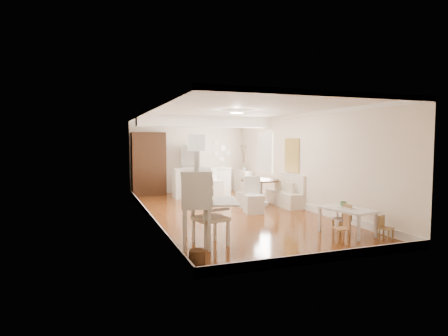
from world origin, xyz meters
TOP-DOWN VIEW (x-y plane):
  - room at (0.04, 0.32)m, footprint 9.00×9.04m
  - secretary_bureau at (-1.70, -2.69)m, footprint 1.41×1.42m
  - gustavian_armchair at (-1.48, -2.87)m, footprint 0.74×0.74m
  - wicker_basket at (-2.05, -3.96)m, footprint 0.27×0.27m
  - kids_table at (1.51, -3.08)m, footprint 0.91×1.25m
  - kids_chair_a at (1.00, -3.54)m, footprint 0.33×0.33m
  - kids_chair_b at (1.43, -3.00)m, footprint 0.32×0.32m
  - kids_chair_c at (1.97, -3.71)m, footprint 0.31×0.31m
  - banquette at (1.99, 0.50)m, footprint 0.52×1.60m
  - dining_table at (1.31, 0.82)m, footprint 1.24×1.24m
  - slip_chair_near at (0.61, -0.26)m, footprint 0.55×0.57m
  - slip_chair_far at (0.75, 0.65)m, footprint 0.53×0.54m
  - breakfast_counter at (0.10, 3.10)m, footprint 2.05×0.65m
  - bar_stool_left at (-0.28, 2.37)m, footprint 0.43×0.43m
  - bar_stool_right at (0.29, 2.22)m, footprint 0.55×0.55m
  - pantry_cabinet at (-1.60, 4.18)m, footprint 1.20×0.60m
  - fridge at (0.30, 4.15)m, footprint 0.75×0.65m
  - sideboard at (1.98, 3.71)m, footprint 0.49×0.92m
  - pencil_cup at (1.59, -2.83)m, footprint 0.16×0.16m
  - branch_vase at (2.01, 3.75)m, footprint 0.17×0.17m

SIDE VIEW (x-z plane):
  - wicker_basket at x=-2.05m, z-range 0.00..0.27m
  - kids_chair_c at x=1.97m, z-range 0.00..0.49m
  - kids_chair_a at x=1.00m, z-range 0.00..0.56m
  - kids_table at x=1.51m, z-range 0.00..0.56m
  - kids_chair_b at x=1.43m, z-range 0.00..0.65m
  - dining_table at x=1.31m, z-range 0.00..0.81m
  - sideboard at x=1.98m, z-range 0.00..0.84m
  - slip_chair_far at x=0.75m, z-range 0.00..0.90m
  - banquette at x=1.99m, z-range 0.00..0.98m
  - slip_chair_near at x=0.61m, z-range 0.00..1.01m
  - breakfast_counter at x=0.10m, z-range 0.00..1.03m
  - bar_stool_left at x=-0.28m, z-range 0.00..1.05m
  - bar_stool_right at x=0.29m, z-range 0.00..1.07m
  - gustavian_armchair at x=-1.48m, z-range 0.00..1.08m
  - pencil_cup at x=1.59m, z-range 0.56..0.67m
  - secretary_bureau at x=-1.70m, z-range 0.00..1.45m
  - fridge at x=0.30m, z-range 0.00..1.80m
  - branch_vase at x=2.01m, z-range 0.84..1.01m
  - pantry_cabinet at x=-1.60m, z-range 0.00..2.30m
  - room at x=0.04m, z-range 0.57..3.39m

